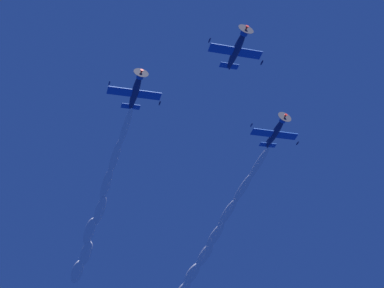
% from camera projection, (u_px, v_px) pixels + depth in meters
% --- Properties ---
extents(airplane_lead, '(7.58, 6.97, 2.55)m').
position_uv_depth(airplane_lead, '(237.00, 48.00, 64.45)').
color(airplane_lead, navy).
extents(airplane_left_wingman, '(7.64, 6.97, 2.48)m').
position_uv_depth(airplane_left_wingman, '(276.00, 132.00, 73.02)').
color(airplane_left_wingman, navy).
extents(airplane_right_wingman, '(7.60, 6.95, 2.58)m').
position_uv_depth(airplane_right_wingman, '(136.00, 90.00, 68.16)').
color(airplane_right_wingman, navy).
extents(smoke_trail_left_wingman, '(15.92, 44.97, 3.36)m').
position_uv_depth(smoke_trail_left_wingman, '(204.00, 255.00, 92.91)').
color(smoke_trail_left_wingman, white).
extents(smoke_trail_right_wingman, '(16.25, 45.38, 3.23)m').
position_uv_depth(smoke_trail_right_wingman, '(91.00, 231.00, 88.04)').
color(smoke_trail_right_wingman, white).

